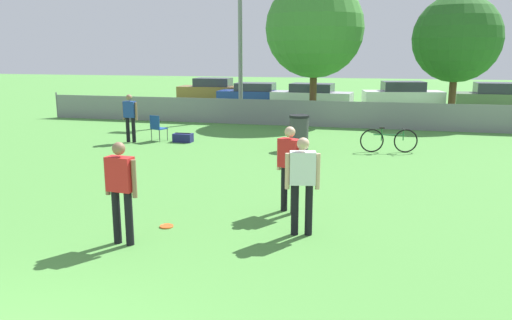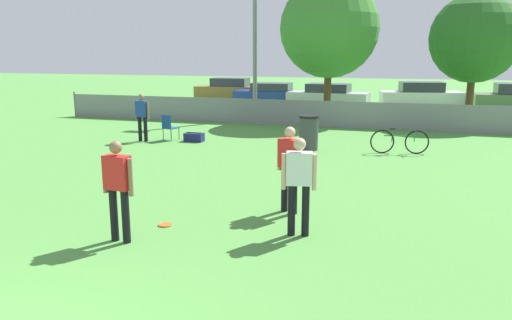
{
  "view_description": "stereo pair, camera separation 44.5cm",
  "coord_description": "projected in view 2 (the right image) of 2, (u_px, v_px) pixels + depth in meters",
  "views": [
    {
      "loc": [
        3.68,
        -2.98,
        3.08
      ],
      "look_at": [
        1.36,
        6.13,
        1.05
      ],
      "focal_mm": 35.0,
      "sensor_mm": 36.0,
      "label": 1
    },
    {
      "loc": [
        4.11,
        -2.86,
        3.08
      ],
      "look_at": [
        1.36,
        6.13,
        1.05
      ],
      "focal_mm": 35.0,
      "sensor_mm": 36.0,
      "label": 2
    }
  ],
  "objects": [
    {
      "name": "parked_car_white",
      "position": [
        421.0,
        95.0,
        28.35
      ],
      "size": [
        4.68,
        2.52,
        1.46
      ],
      "rotation": [
        0.0,
        0.0,
        0.19
      ],
      "color": "black",
      "rests_on": "ground_plane"
    },
    {
      "name": "bicycle_sideline",
      "position": [
        400.0,
        141.0,
        15.43
      ],
      "size": [
        1.77,
        0.5,
        0.8
      ],
      "rotation": [
        0.0,
        0.0,
        0.2
      ],
      "color": "black",
      "rests_on": "ground_plane"
    },
    {
      "name": "tree_far_right",
      "position": [
        475.0,
        38.0,
        21.52
      ],
      "size": [
        3.84,
        3.84,
        5.6
      ],
      "color": "brown",
      "rests_on": "ground_plane"
    },
    {
      "name": "player_receiver_white",
      "position": [
        299.0,
        179.0,
        8.38
      ],
      "size": [
        0.58,
        0.31,
        1.7
      ],
      "rotation": [
        0.0,
        0.0,
        0.21
      ],
      "color": "black",
      "rests_on": "ground_plane"
    },
    {
      "name": "folding_chair_sideline",
      "position": [
        169.0,
        126.0,
        17.77
      ],
      "size": [
        0.56,
        0.56,
        0.92
      ],
      "rotation": [
        0.0,
        0.0,
        2.81
      ],
      "color": "#333338",
      "rests_on": "ground_plane"
    },
    {
      "name": "tree_near_pole",
      "position": [
        329.0,
        28.0,
        22.02
      ],
      "size": [
        4.37,
        4.37,
        6.32
      ],
      "color": "brown",
      "rests_on": "ground_plane"
    },
    {
      "name": "parked_car_silver",
      "position": [
        328.0,
        95.0,
        28.62
      ],
      "size": [
        4.71,
        2.03,
        1.34
      ],
      "rotation": [
        0.0,
        0.0,
        -0.08
      ],
      "color": "black",
      "rests_on": "ground_plane"
    },
    {
      "name": "frisbee_disc",
      "position": [
        165.0,
        225.0,
        9.07
      ],
      "size": [
        0.25,
        0.25,
        0.03
      ],
      "color": "#E5591E",
      "rests_on": "ground_plane"
    },
    {
      "name": "gear_bag_sideline",
      "position": [
        194.0,
        137.0,
        17.62
      ],
      "size": [
        0.67,
        0.37,
        0.32
      ],
      "color": "navy",
      "rests_on": "ground_plane"
    },
    {
      "name": "player_defender_red",
      "position": [
        290.0,
        163.0,
        9.61
      ],
      "size": [
        0.54,
        0.39,
        1.7
      ],
      "rotation": [
        0.0,
        0.0,
        -0.45
      ],
      "color": "black",
      "rests_on": "ground_plane"
    },
    {
      "name": "parked_car_blue",
      "position": [
        272.0,
        94.0,
        30.17
      ],
      "size": [
        4.47,
        1.93,
        1.29
      ],
      "rotation": [
        0.0,
        0.0,
        0.03
      ],
      "color": "black",
      "rests_on": "ground_plane"
    },
    {
      "name": "fence_backline",
      "position": [
        307.0,
        113.0,
        21.21
      ],
      "size": [
        23.22,
        0.07,
        1.21
      ],
      "color": "gray",
      "rests_on": "ground_plane"
    },
    {
      "name": "player_thrower_red",
      "position": [
        118.0,
        184.0,
        8.1
      ],
      "size": [
        0.59,
        0.26,
        1.7
      ],
      "rotation": [
        0.0,
        0.0,
        -0.1
      ],
      "color": "black",
      "rests_on": "ground_plane"
    },
    {
      "name": "spectator_in_blue",
      "position": [
        142.0,
        114.0,
        17.48
      ],
      "size": [
        0.57,
        0.24,
        1.67
      ],
      "rotation": [
        0.0,
        0.0,
        3.1
      ],
      "color": "black",
      "rests_on": "ground_plane"
    },
    {
      "name": "parked_car_tan",
      "position": [
        230.0,
        89.0,
        32.86
      ],
      "size": [
        4.58,
        2.11,
        1.45
      ],
      "rotation": [
        0.0,
        0.0,
        0.06
      ],
      "color": "black",
      "rests_on": "ground_plane"
    },
    {
      "name": "trash_bin",
      "position": [
        309.0,
        133.0,
        16.01
      ],
      "size": [
        0.64,
        0.64,
        1.12
      ],
      "color": "#3F3F44",
      "rests_on": "ground_plane"
    },
    {
      "name": "light_pole",
      "position": [
        255.0,
        19.0,
        22.81
      ],
      "size": [
        0.9,
        0.36,
        7.67
      ],
      "color": "gray",
      "rests_on": "ground_plane"
    }
  ]
}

